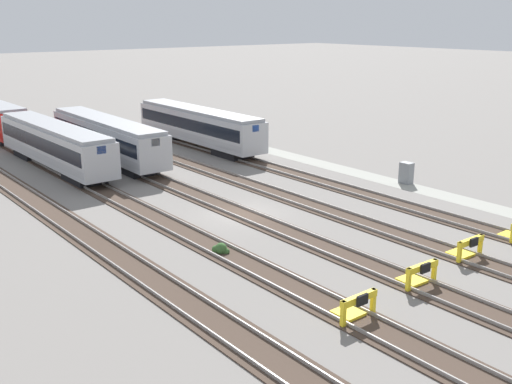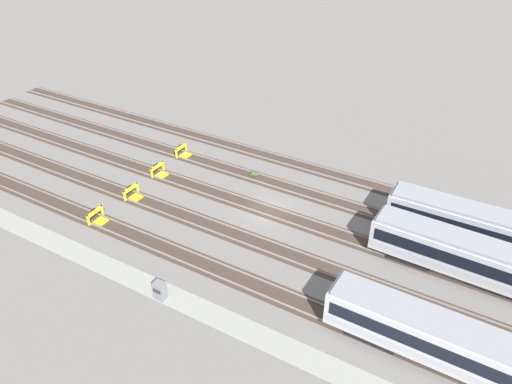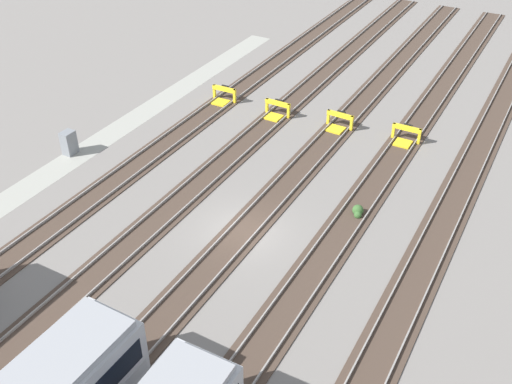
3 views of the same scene
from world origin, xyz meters
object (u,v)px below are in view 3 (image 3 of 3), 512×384
(weed_clump, at_px, (358,211))
(bumper_stop_nearest_track, at_px, (223,96))
(electrical_cabinet, at_px, (69,143))
(bumper_stop_near_inner_track, at_px, (276,111))
(bumper_stop_far_inner_track, at_px, (405,136))
(bumper_stop_middle_track, at_px, (338,123))

(weed_clump, bearing_deg, bumper_stop_nearest_track, -121.12)
(bumper_stop_nearest_track, relative_size, electrical_cabinet, 1.25)
(bumper_stop_nearest_track, distance_m, bumper_stop_near_inner_track, 4.69)
(electrical_cabinet, bearing_deg, bumper_stop_far_inner_track, 122.53)
(bumper_stop_far_inner_track, height_order, electrical_cabinet, electrical_cabinet)
(electrical_cabinet, height_order, weed_clump, electrical_cabinet)
(bumper_stop_middle_track, xyz_separation_m, bumper_stop_far_inner_track, (-0.38, 4.71, 0.00))
(bumper_stop_near_inner_track, bearing_deg, bumper_stop_far_inner_track, 95.20)
(bumper_stop_nearest_track, height_order, bumper_stop_middle_track, same)
(bumper_stop_nearest_track, relative_size, bumper_stop_far_inner_track, 1.00)
(bumper_stop_near_inner_track, height_order, bumper_stop_middle_track, same)
(bumper_stop_nearest_track, xyz_separation_m, bumper_stop_middle_track, (-0.28, 9.38, 0.00))
(bumper_stop_middle_track, distance_m, bumper_stop_far_inner_track, 4.72)
(bumper_stop_near_inner_track, height_order, bumper_stop_far_inner_track, same)
(bumper_stop_near_inner_track, height_order, weed_clump, bumper_stop_near_inner_track)
(electrical_cabinet, bearing_deg, bumper_stop_middle_track, 129.46)
(electrical_cabinet, bearing_deg, weed_clump, 98.33)
(bumper_stop_middle_track, bearing_deg, bumper_stop_far_inner_track, 94.55)
(weed_clump, bearing_deg, bumper_stop_middle_track, -151.20)
(bumper_stop_near_inner_track, bearing_deg, bumper_stop_nearest_track, -92.43)
(bumper_stop_near_inner_track, height_order, electrical_cabinet, electrical_cabinet)
(bumper_stop_nearest_track, relative_size, bumper_stop_near_inner_track, 1.00)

